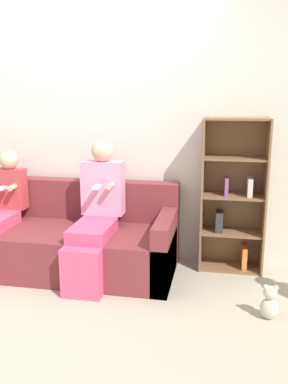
{
  "coord_description": "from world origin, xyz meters",
  "views": [
    {
      "loc": [
        1.27,
        -2.86,
        1.57
      ],
      "look_at": [
        0.61,
        0.59,
        0.76
      ],
      "focal_mm": 38.0,
      "sensor_mm": 36.0,
      "label": 1
    }
  ],
  "objects_px": {
    "couch": "(61,240)",
    "bookshelf": "(233,198)",
    "adult_seated": "(96,210)",
    "teddy_bear": "(270,303)"
  },
  "relations": [
    {
      "from": "adult_seated",
      "to": "teddy_bear",
      "type": "relative_size",
      "value": 4.53
    },
    {
      "from": "adult_seated",
      "to": "teddy_bear",
      "type": "distance_m",
      "value": 1.61
    },
    {
      "from": "adult_seated",
      "to": "bookshelf",
      "type": "distance_m",
      "value": 1.26
    },
    {
      "from": "couch",
      "to": "adult_seated",
      "type": "bearing_deg",
      "value": -15.34
    },
    {
      "from": "adult_seated",
      "to": "teddy_bear",
      "type": "height_order",
      "value": "adult_seated"
    },
    {
      "from": "adult_seated",
      "to": "bookshelf",
      "type": "xyz_separation_m",
      "value": [
        1.18,
        0.42,
        0.07
      ]
    },
    {
      "from": "couch",
      "to": "adult_seated",
      "type": "xyz_separation_m",
      "value": [
        0.39,
        -0.11,
        0.34
      ]
    },
    {
      "from": "bookshelf",
      "to": "teddy_bear",
      "type": "relative_size",
      "value": 5.28
    },
    {
      "from": "couch",
      "to": "bookshelf",
      "type": "relative_size",
      "value": 1.53
    },
    {
      "from": "couch",
      "to": "bookshelf",
      "type": "distance_m",
      "value": 1.65
    }
  ]
}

